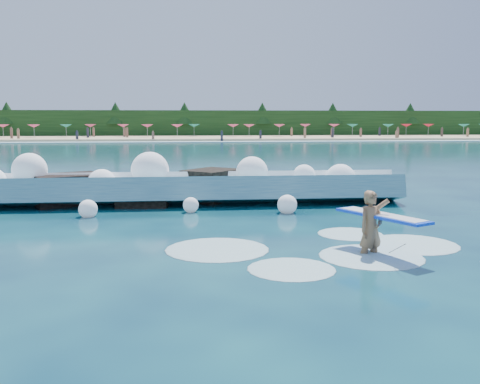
# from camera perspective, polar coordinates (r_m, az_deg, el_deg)

# --- Properties ---
(ground) EXTENTS (200.00, 200.00, 0.00)m
(ground) POSITION_cam_1_polar(r_m,az_deg,el_deg) (13.71, -5.44, -6.19)
(ground) COLOR #07253C
(ground) RESTS_ON ground
(beach) EXTENTS (140.00, 20.00, 0.40)m
(beach) POSITION_cam_1_polar(r_m,az_deg,el_deg) (91.36, -5.77, 5.75)
(beach) COLOR tan
(beach) RESTS_ON ground
(wet_band) EXTENTS (140.00, 5.00, 0.08)m
(wet_band) POSITION_cam_1_polar(r_m,az_deg,el_deg) (80.37, -5.76, 5.37)
(wet_band) COLOR silver
(wet_band) RESTS_ON ground
(treeline) EXTENTS (140.00, 4.00, 5.00)m
(treeline) POSITION_cam_1_polar(r_m,az_deg,el_deg) (101.31, -5.80, 7.24)
(treeline) COLOR black
(treeline) RESTS_ON ground
(breaking_wave) EXTENTS (17.84, 2.79, 1.54)m
(breaking_wave) POSITION_cam_1_polar(r_m,az_deg,el_deg) (21.34, -6.98, 0.26)
(breaking_wave) COLOR teal
(breaking_wave) RESTS_ON ground
(rock_cluster) EXTENTS (8.59, 3.36, 1.48)m
(rock_cluster) POSITION_cam_1_polar(r_m,az_deg,el_deg) (21.66, -11.12, 0.11)
(rock_cluster) COLOR black
(rock_cluster) RESTS_ON ground
(surfer_with_board) EXTENTS (1.70, 3.01, 1.91)m
(surfer_with_board) POSITION_cam_1_polar(r_m,az_deg,el_deg) (13.42, 14.04, -3.59)
(surfer_with_board) COLOR #936844
(surfer_with_board) RESTS_ON ground
(wave_spray) EXTENTS (14.78, 4.23, 2.08)m
(wave_spray) POSITION_cam_1_polar(r_m,az_deg,el_deg) (21.18, -8.16, 1.57)
(wave_spray) COLOR white
(wave_spray) RESTS_ON ground
(surf_foam) EXTENTS (8.86, 5.39, 0.13)m
(surf_foam) POSITION_cam_1_polar(r_m,az_deg,el_deg) (13.76, 10.02, -6.22)
(surf_foam) COLOR silver
(surf_foam) RESTS_ON ground
(beach_umbrellas) EXTENTS (111.08, 6.40, 0.50)m
(beach_umbrellas) POSITION_cam_1_polar(r_m,az_deg,el_deg) (93.28, -5.73, 7.05)
(beach_umbrellas) COLOR red
(beach_umbrellas) RESTS_ON ground
(beachgoers) EXTENTS (107.79, 11.59, 1.94)m
(beachgoers) POSITION_cam_1_polar(r_m,az_deg,el_deg) (88.22, -11.47, 6.18)
(beachgoers) COLOR #3F332D
(beachgoers) RESTS_ON ground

